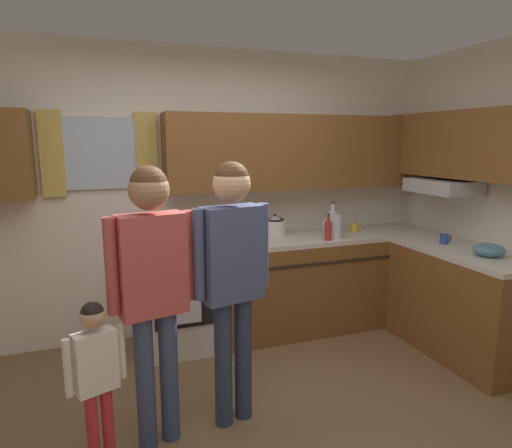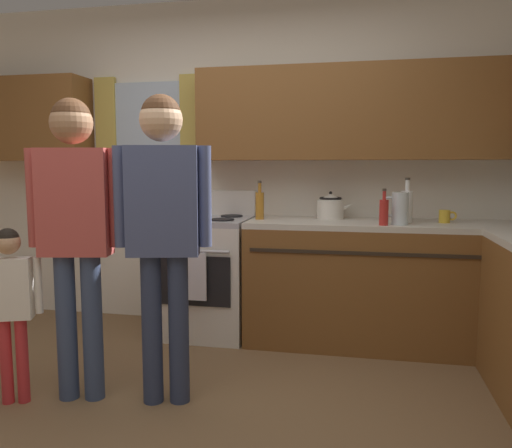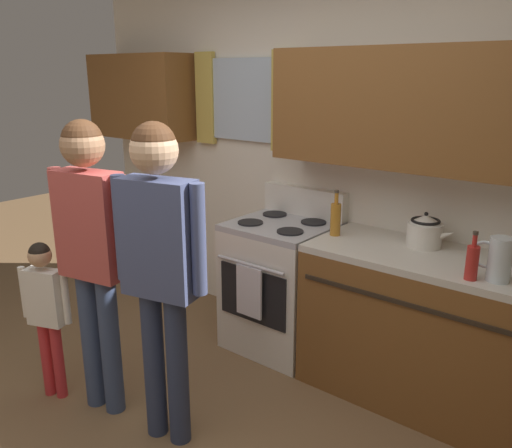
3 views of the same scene
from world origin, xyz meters
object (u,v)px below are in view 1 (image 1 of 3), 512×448
object	(u,v)px
stove_oven	(181,295)
mug_cobalt_blue	(445,239)
bottle_sauce_red	(328,230)
bottle_milk_white	(332,222)
water_pitcher	(335,226)
mixing_bowl	(489,250)
stovetop_kettle	(275,226)
adult_in_plaid	(232,264)
small_child	(96,367)
bottle_oil_amber	(226,231)
mug_mustard_yellow	(355,228)
adult_holding_child	(153,275)

from	to	relation	value
stove_oven	mug_cobalt_blue	xyz separation A→B (m)	(2.20, -0.68, 0.48)
bottle_sauce_red	stove_oven	bearing A→B (deg)	170.07
stove_oven	bottle_milk_white	size ratio (longest dim) A/B	3.51
water_pitcher	mixing_bowl	world-z (taller)	water_pitcher
stovetop_kettle	adult_in_plaid	distance (m)	1.53
bottle_milk_white	small_child	bearing A→B (deg)	-147.94
bottle_oil_amber	mug_mustard_yellow	bearing A→B (deg)	1.13
bottle_sauce_red	small_child	xyz separation A→B (m)	(-1.99, -1.13, -0.39)
mug_mustard_yellow	adult_in_plaid	xyz separation A→B (m)	(-1.61, -1.19, 0.10)
stovetop_kettle	water_pitcher	xyz separation A→B (m)	(0.47, -0.29, 0.02)
stove_oven	adult_in_plaid	world-z (taller)	adult_in_plaid
stovetop_kettle	adult_in_plaid	bearing A→B (deg)	-121.95
bottle_sauce_red	adult_holding_child	distance (m)	1.94
mug_cobalt_blue	mixing_bowl	world-z (taller)	mixing_bowl
stove_oven	adult_in_plaid	distance (m)	1.32
mug_mustard_yellow	adult_holding_child	size ratio (longest dim) A/B	0.07
stove_oven	stovetop_kettle	world-z (taller)	stovetop_kettle
bottle_sauce_red	small_child	size ratio (longest dim) A/B	0.25
stove_oven	bottle_sauce_red	bearing A→B (deg)	-9.93
mug_mustard_yellow	adult_in_plaid	size ratio (longest dim) A/B	0.07
mixing_bowl	bottle_oil_amber	bearing A→B (deg)	147.91
bottle_oil_amber	water_pitcher	xyz separation A→B (m)	(0.99, -0.15, 0.00)
adult_in_plaid	stovetop_kettle	bearing A→B (deg)	58.05
stove_oven	small_child	distance (m)	1.53
stove_oven	adult_holding_child	distance (m)	1.40
stove_oven	mixing_bowl	xyz separation A→B (m)	(2.21, -1.14, 0.48)
stovetop_kettle	small_child	size ratio (longest dim) A/B	0.28
adult_holding_child	bottle_sauce_red	bearing A→B (deg)	31.11
bottle_milk_white	water_pitcher	distance (m)	0.17
stovetop_kettle	adult_holding_child	xyz separation A→B (m)	(-1.29, -1.35, 0.04)
stovetop_kettle	small_child	xyz separation A→B (m)	(-1.62, -1.48, -0.39)
bottle_oil_amber	water_pitcher	bearing A→B (deg)	-8.72
bottle_sauce_red	mixing_bowl	size ratio (longest dim) A/B	1.04
water_pitcher	small_child	xyz separation A→B (m)	(-2.09, -1.19, -0.41)
stovetop_kettle	adult_holding_child	bearing A→B (deg)	-133.67
bottle_oil_amber	stovetop_kettle	size ratio (longest dim) A/B	1.04
water_pitcher	mixing_bowl	size ratio (longest dim) A/B	0.93
bottle_milk_white	mug_cobalt_blue	distance (m)	1.00
mug_mustard_yellow	adult_holding_child	xyz separation A→B (m)	(-2.09, -1.24, 0.09)
mixing_bowl	water_pitcher	bearing A→B (deg)	129.61
mug_cobalt_blue	adult_holding_child	distance (m)	2.62
adult_in_plaid	small_child	size ratio (longest dim) A/B	1.72
water_pitcher	mug_cobalt_blue	bearing A→B (deg)	-33.12
bottle_oil_amber	mug_cobalt_blue	xyz separation A→B (m)	(1.78, -0.67, -0.07)
stovetop_kettle	mixing_bowl	bearing A→B (deg)	-44.56
bottle_sauce_red	small_child	distance (m)	2.32
mug_mustard_yellow	water_pitcher	world-z (taller)	water_pitcher
adult_holding_child	adult_in_plaid	xyz separation A→B (m)	(0.48, 0.06, 0.01)
bottle_oil_amber	adult_in_plaid	size ratio (longest dim) A/B	0.17
adult_holding_child	stovetop_kettle	bearing A→B (deg)	46.33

